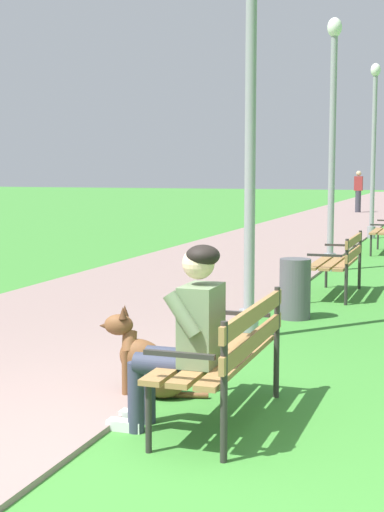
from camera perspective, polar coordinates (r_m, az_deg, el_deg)
ground_plane at (r=4.75m, az=-4.55°, el=-14.89°), size 120.00×120.00×0.00m
paved_path at (r=28.38m, az=11.07°, el=2.93°), size 3.71×60.00×0.04m
park_bench_near at (r=5.24m, az=2.68°, el=-6.96°), size 0.55×1.50×0.85m
park_bench_mid at (r=10.62m, az=10.95°, el=-0.20°), size 0.55×1.50×0.85m
person_seated_on_near_bench at (r=5.01m, az=-0.49°, el=-5.61°), size 0.74×0.49×1.25m
dog_brown at (r=5.87m, az=-3.15°, el=-8.03°), size 0.82×0.39×0.71m
lamp_post_near at (r=7.77m, az=4.37°, el=10.92°), size 0.24×0.24×4.51m
lamp_post_mid at (r=13.18m, az=10.38°, el=8.33°), size 0.24×0.24×4.20m
lamp_post_far at (r=19.62m, az=13.34°, el=7.76°), size 0.24×0.24×4.29m
litter_bin at (r=8.96m, az=7.66°, el=-2.43°), size 0.36×0.36×0.70m
pedestrian_distant at (r=30.64m, az=12.26°, el=4.69°), size 0.32×0.22×1.65m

